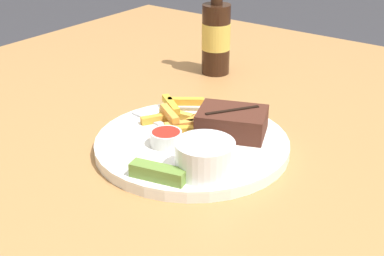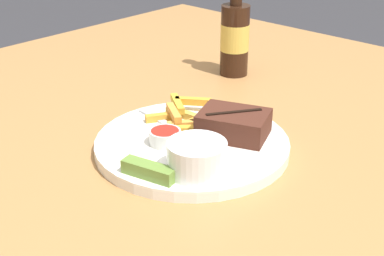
% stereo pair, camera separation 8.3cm
% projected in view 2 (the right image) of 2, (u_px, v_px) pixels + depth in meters
% --- Properties ---
extents(dining_table, '(1.43, 1.45, 0.73)m').
position_uv_depth(dining_table, '(192.00, 181.00, 0.88)').
color(dining_table, '#A87542').
rests_on(dining_table, ground_plane).
extents(dinner_plate, '(0.31, 0.31, 0.02)m').
position_uv_depth(dinner_plate, '(192.00, 144.00, 0.85)').
color(dinner_plate, white).
rests_on(dinner_plate, dining_table).
extents(steak_portion, '(0.13, 0.11, 0.04)m').
position_uv_depth(steak_portion, '(234.00, 124.00, 0.85)').
color(steak_portion, '#472319').
rests_on(steak_portion, dinner_plate).
extents(fries_pile, '(0.11, 0.13, 0.02)m').
position_uv_depth(fries_pile, '(182.00, 115.00, 0.90)').
color(fries_pile, gold).
rests_on(fries_pile, dinner_plate).
extents(coleslaw_cup, '(0.08, 0.08, 0.05)m').
position_uv_depth(coleslaw_cup, '(197.00, 156.00, 0.74)').
color(coleslaw_cup, white).
rests_on(coleslaw_cup, dinner_plate).
extents(dipping_sauce_cup, '(0.05, 0.05, 0.02)m').
position_uv_depth(dipping_sauce_cup, '(165.00, 136.00, 0.82)').
color(dipping_sauce_cup, silver).
rests_on(dipping_sauce_cup, dinner_plate).
extents(pickle_spear, '(0.08, 0.04, 0.02)m').
position_uv_depth(pickle_spear, '(149.00, 171.00, 0.74)').
color(pickle_spear, olive).
rests_on(pickle_spear, dinner_plate).
extents(fork_utensil, '(0.13, 0.03, 0.00)m').
position_uv_depth(fork_utensil, '(162.00, 121.00, 0.90)').
color(fork_utensil, '#B7B7BC').
rests_on(fork_utensil, dinner_plate).
extents(knife_utensil, '(0.03, 0.17, 0.01)m').
position_uv_depth(knife_utensil, '(216.00, 133.00, 0.86)').
color(knife_utensil, '#B7B7BC').
rests_on(knife_utensil, dinner_plate).
extents(beer_bottle, '(0.06, 0.06, 0.24)m').
position_uv_depth(beer_bottle, '(235.00, 35.00, 1.13)').
color(beer_bottle, black).
rests_on(beer_bottle, dining_table).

